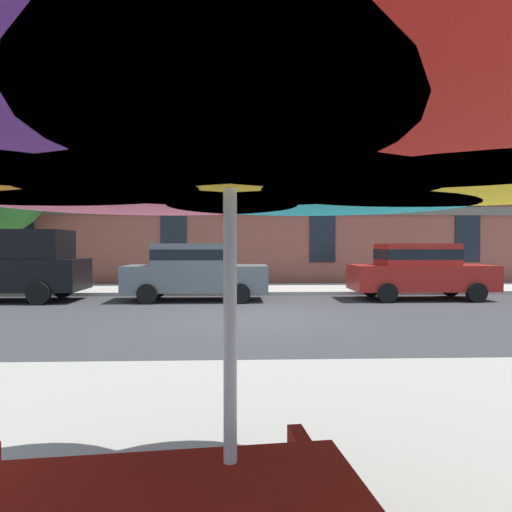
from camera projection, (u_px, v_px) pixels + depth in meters
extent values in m
plane|color=#38383A|center=(258.00, 318.00, 11.12)|extent=(120.00, 120.00, 0.00)
cube|color=#B2ADA3|center=(250.00, 289.00, 17.91)|extent=(56.00, 3.60, 0.12)
cube|color=#934C3D|center=(246.00, 102.00, 25.88)|extent=(38.02, 12.00, 19.20)
cube|color=#6B6056|center=(248.00, 210.00, 19.99)|extent=(37.26, 0.08, 0.36)
cube|color=#6B6056|center=(248.00, 135.00, 19.92)|extent=(37.26, 0.08, 0.36)
cube|color=#6B6056|center=(248.00, 58.00, 19.85)|extent=(37.26, 0.08, 0.36)
cube|color=black|center=(19.00, 45.00, 19.46)|extent=(1.10, 0.06, 18.00)
cube|color=black|center=(173.00, 48.00, 19.72)|extent=(1.10, 0.06, 18.00)
cube|color=black|center=(323.00, 50.00, 19.98)|extent=(1.10, 0.06, 18.00)
cube|color=black|center=(469.00, 53.00, 20.23)|extent=(1.10, 0.06, 18.00)
cube|color=black|center=(35.00, 244.00, 14.50)|extent=(1.90, 1.75, 0.90)
cylinder|color=black|center=(39.00, 293.00, 13.61)|extent=(0.68, 0.22, 0.68)
cylinder|color=black|center=(63.00, 287.00, 15.50)|extent=(0.68, 0.22, 0.68)
cube|color=slate|center=(196.00, 278.00, 14.73)|extent=(4.40, 1.76, 0.80)
cube|color=slate|center=(191.00, 254.00, 14.70)|extent=(2.30, 1.55, 0.68)
cube|color=black|center=(191.00, 254.00, 14.70)|extent=(2.32, 1.57, 0.32)
cylinder|color=black|center=(240.00, 288.00, 15.67)|extent=(0.60, 0.22, 0.60)
cylinder|color=black|center=(240.00, 294.00, 13.91)|extent=(0.60, 0.22, 0.60)
cylinder|color=black|center=(157.00, 288.00, 15.56)|extent=(0.60, 0.22, 0.60)
cylinder|color=black|center=(147.00, 294.00, 13.80)|extent=(0.60, 0.22, 0.60)
cube|color=#B21E19|center=(421.00, 277.00, 15.02)|extent=(4.40, 1.76, 0.80)
cube|color=#B21E19|center=(416.00, 254.00, 14.99)|extent=(2.30, 1.55, 0.68)
cube|color=black|center=(416.00, 254.00, 14.99)|extent=(2.32, 1.57, 0.32)
cylinder|color=black|center=(450.00, 287.00, 15.96)|extent=(0.60, 0.22, 0.60)
cylinder|color=black|center=(477.00, 293.00, 14.20)|extent=(0.60, 0.22, 0.60)
cylinder|color=black|center=(371.00, 288.00, 15.85)|extent=(0.60, 0.22, 0.60)
cylinder|color=black|center=(387.00, 293.00, 14.09)|extent=(0.60, 0.22, 0.60)
cylinder|color=silver|center=(230.00, 357.00, 2.08)|extent=(0.06, 0.06, 2.48)
cone|color=yellow|center=(477.00, 134.00, 2.10)|extent=(1.93, 1.93, 0.50)
cone|color=#199EB2|center=(318.00, 168.00, 3.03)|extent=(1.93, 1.93, 0.50)
cone|color=#E5668C|center=(145.00, 167.00, 2.99)|extent=(1.93, 1.93, 0.50)
cone|color=red|center=(454.00, 37.00, 1.13)|extent=(1.93, 1.93, 0.50)
cone|color=yellow|center=(230.00, 122.00, 2.06)|extent=(1.85, 1.85, 0.58)
cube|color=red|center=(137.00, 504.00, 1.80)|extent=(1.87, 0.99, 0.06)
cube|color=red|center=(150.00, 496.00, 2.42)|extent=(1.82, 0.47, 0.05)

